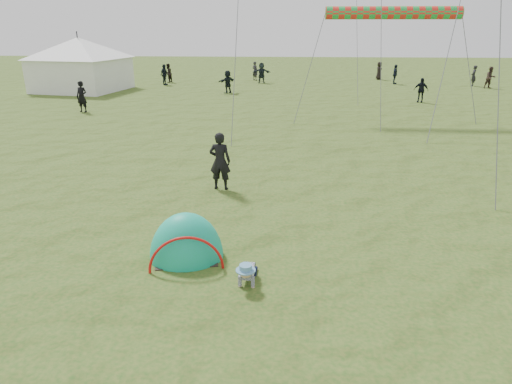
# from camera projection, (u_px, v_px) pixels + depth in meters

# --- Properties ---
(ground) EXTENTS (140.00, 140.00, 0.00)m
(ground) POSITION_uv_depth(u_px,v_px,m) (231.00, 280.00, 9.07)
(ground) COLOR #224F17
(crawling_toddler) EXTENTS (0.53, 0.72, 0.53)m
(crawling_toddler) POSITION_uv_depth(u_px,v_px,m) (247.00, 271.00, 8.85)
(crawling_toddler) COLOR black
(crawling_toddler) RESTS_ON ground
(popup_tent) EXTENTS (1.82, 1.60, 2.06)m
(popup_tent) POSITION_uv_depth(u_px,v_px,m) (187.00, 257.00, 9.95)
(popup_tent) COLOR teal
(popup_tent) RESTS_ON ground
(standing_adult) EXTENTS (0.68, 0.47, 1.78)m
(standing_adult) POSITION_uv_depth(u_px,v_px,m) (220.00, 161.00, 13.84)
(standing_adult) COLOR black
(standing_adult) RESTS_ON ground
(event_marquee) EXTENTS (7.10, 7.10, 4.23)m
(event_marquee) POSITION_uv_depth(u_px,v_px,m) (80.00, 62.00, 35.00)
(event_marquee) COLOR white
(event_marquee) RESTS_ON ground
(crowd_person_0) EXTENTS (0.60, 0.72, 1.68)m
(crowd_person_0) POSITION_uv_depth(u_px,v_px,m) (474.00, 76.00, 37.99)
(crowd_person_0) COLOR black
(crowd_person_0) RESTS_ON ground
(crowd_person_2) EXTENTS (0.70, 1.09, 1.72)m
(crowd_person_2) POSITION_uv_depth(u_px,v_px,m) (164.00, 75.00, 38.68)
(crowd_person_2) COLOR black
(crowd_person_2) RESTS_ON ground
(crowd_person_3) EXTENTS (0.72, 1.16, 1.74)m
(crowd_person_3) POSITION_uv_depth(u_px,v_px,m) (110.00, 74.00, 39.53)
(crowd_person_3) COLOR black
(crowd_person_3) RESTS_ON ground
(crowd_person_4) EXTENTS (0.77, 0.92, 1.61)m
(crowd_person_4) POSITION_uv_depth(u_px,v_px,m) (379.00, 71.00, 42.71)
(crowd_person_4) COLOR black
(crowd_person_4) RESTS_ON ground
(crowd_person_5) EXTENTS (1.36, 1.50, 1.66)m
(crowd_person_5) POSITION_uv_depth(u_px,v_px,m) (228.00, 82.00, 34.02)
(crowd_person_5) COLOR black
(crowd_person_5) RESTS_ON ground
(crowd_person_6) EXTENTS (0.71, 0.54, 1.78)m
(crowd_person_6) POSITION_uv_depth(u_px,v_px,m) (82.00, 97.00, 26.44)
(crowd_person_6) COLOR black
(crowd_person_6) RESTS_ON ground
(crowd_person_7) EXTENTS (0.85, 0.95, 1.62)m
(crowd_person_7) POSITION_uv_depth(u_px,v_px,m) (168.00, 73.00, 40.53)
(crowd_person_7) COLOR black
(crowd_person_7) RESTS_ON ground
(crowd_person_8) EXTENTS (1.00, 0.74, 1.58)m
(crowd_person_8) POSITION_uv_depth(u_px,v_px,m) (421.00, 90.00, 29.91)
(crowd_person_8) COLOR black
(crowd_person_8) RESTS_ON ground
(crowd_person_9) EXTENTS (0.89, 1.23, 1.71)m
(crowd_person_9) POSITION_uv_depth(u_px,v_px,m) (49.00, 73.00, 40.41)
(crowd_person_9) COLOR black
(crowd_person_9) RESTS_ON ground
(crowd_person_10) EXTENTS (0.96, 0.98, 1.70)m
(crowd_person_10) POSITION_uv_depth(u_px,v_px,m) (113.00, 74.00, 39.25)
(crowd_person_10) COLOR #3F2926
(crowd_person_10) RESTS_ON ground
(crowd_person_11) EXTENTS (1.64, 0.60, 1.74)m
(crowd_person_11) POSITION_uv_depth(u_px,v_px,m) (262.00, 73.00, 40.12)
(crowd_person_11) COLOR black
(crowd_person_11) RESTS_ON ground
(crowd_person_12) EXTENTS (0.73, 0.70, 1.68)m
(crowd_person_12) POSITION_uv_depth(u_px,v_px,m) (255.00, 71.00, 42.19)
(crowd_person_12) COLOR #24222A
(crowd_person_12) RESTS_ON ground
(crowd_person_13) EXTENTS (0.92, 0.77, 1.70)m
(crowd_person_13) POSITION_uv_depth(u_px,v_px,m) (490.00, 78.00, 36.60)
(crowd_person_13) COLOR #3B2B26
(crowd_person_13) RESTS_ON ground
(crowd_person_14) EXTENTS (0.70, 1.04, 1.64)m
(crowd_person_14) POSITION_uv_depth(u_px,v_px,m) (395.00, 74.00, 39.32)
(crowd_person_14) COLOR black
(crowd_person_14) RESTS_ON ground
(rainbow_tube_kite) EXTENTS (6.86, 0.64, 0.64)m
(rainbow_tube_kite) POSITION_uv_depth(u_px,v_px,m) (393.00, 13.00, 23.27)
(rainbow_tube_kite) COLOR red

